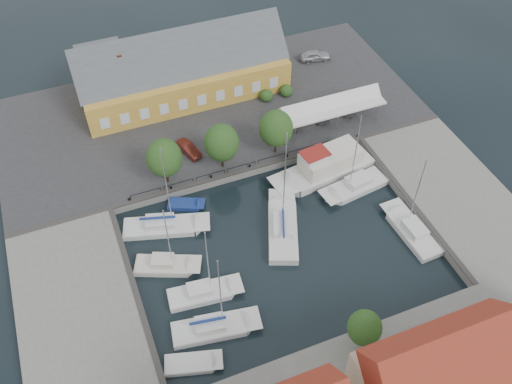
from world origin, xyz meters
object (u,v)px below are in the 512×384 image
at_px(west_boat_d, 214,329).
at_px(west_boat_a, 164,227).
at_px(center_sailboat, 283,228).
at_px(west_boat_c, 203,294).
at_px(trawler, 325,167).
at_px(east_boat_c, 411,232).
at_px(tent_canopy, 332,107).
at_px(launch_sw, 193,364).
at_px(east_boat_a, 355,187).
at_px(car_silver, 315,55).
at_px(car_red, 188,149).
at_px(launch_nw, 186,205).
at_px(west_boat_b, 166,266).
at_px(warehouse, 178,72).

bearing_deg(west_boat_d, west_boat_a, 94.28).
relative_size(center_sailboat, west_boat_c, 1.34).
xyz_separation_m(trawler, east_boat_c, (4.74, -12.21, -0.76)).
xyz_separation_m(tent_canopy, launch_sw, (-27.23, -25.59, -3.59)).
bearing_deg(center_sailboat, launch_sw, -140.65).
bearing_deg(east_boat_a, trawler, 119.63).
xyz_separation_m(east_boat_a, west_boat_c, (-21.69, -7.60, -0.00)).
relative_size(car_silver, center_sailboat, 0.32).
bearing_deg(launch_sw, east_boat_a, 30.03).
xyz_separation_m(tent_canopy, west_boat_a, (-25.23, -8.64, -3.41)).
relative_size(trawler, west_boat_a, 1.08).
bearing_deg(east_boat_c, car_red, 133.09).
bearing_deg(west_boat_a, launch_sw, -96.71).
bearing_deg(car_silver, launch_nw, 138.58).
relative_size(trawler, launch_nw, 2.98).
relative_size(east_boat_c, launch_sw, 1.93).
xyz_separation_m(car_silver, west_boat_b, (-30.99, -27.91, -1.51)).
xyz_separation_m(center_sailboat, east_boat_c, (13.29, -5.73, -0.10)).
bearing_deg(center_sailboat, west_boat_a, 157.23).
xyz_separation_m(launch_sw, launch_nw, (5.23, 19.41, -0.00)).
relative_size(west_boat_d, launch_nw, 2.52).
height_order(car_silver, launch_sw, car_silver).
distance_m(west_boat_a, launch_nw, 4.08).
relative_size(warehouse, trawler, 2.05).
distance_m(east_boat_c, west_boat_a, 27.87).
xyz_separation_m(car_silver, launch_nw, (-26.50, -20.14, -1.68)).
xyz_separation_m(center_sailboat, west_boat_b, (-13.60, -0.13, -0.10)).
height_order(east_boat_a, west_boat_b, east_boat_a).
distance_m(car_red, east_boat_a, 21.15).
distance_m(west_boat_a, west_boat_b, 5.45).
height_order(car_silver, west_boat_a, west_boat_a).
distance_m(car_silver, west_boat_c, 43.31).
bearing_deg(launch_sw, west_boat_d, 41.38).
relative_size(warehouse, launch_nw, 6.11).
height_order(car_silver, west_boat_b, west_boat_b).
bearing_deg(center_sailboat, tent_canopy, 47.02).
height_order(west_boat_c, west_boat_d, west_boat_d).
bearing_deg(car_silver, west_boat_b, 143.36).
distance_m(west_boat_a, launch_sw, 17.06).
bearing_deg(west_boat_a, center_sailboat, -22.77).
bearing_deg(west_boat_b, launch_nw, 60.01).
relative_size(car_red, west_boat_c, 0.38).
bearing_deg(launch_nw, west_boat_c, -98.55).
height_order(west_boat_b, launch_sw, west_boat_b).
bearing_deg(car_silver, warehouse, 101.63).
xyz_separation_m(center_sailboat, west_boat_d, (-11.28, -9.07, -0.09)).
relative_size(car_red, trawler, 0.29).
bearing_deg(launch_sw, warehouse, 74.92).
xyz_separation_m(car_red, east_boat_a, (17.00, -12.51, -1.40)).
bearing_deg(car_silver, west_boat_a, 138.59).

